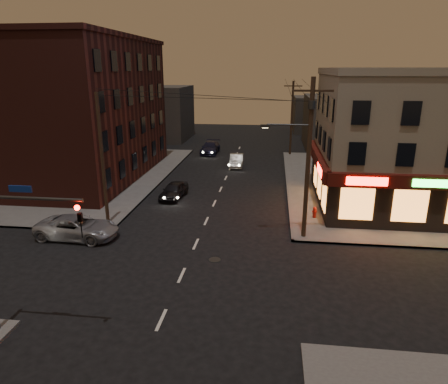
% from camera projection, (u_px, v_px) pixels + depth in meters
% --- Properties ---
extents(ground, '(120.00, 120.00, 0.00)m').
position_uv_depth(ground, '(182.00, 275.00, 21.36)').
color(ground, black).
rests_on(ground, ground).
extents(sidewalk_ne, '(24.00, 28.00, 0.15)m').
position_uv_depth(sidewalk_ne, '(416.00, 186.00, 37.23)').
color(sidewalk_ne, '#514F4C').
rests_on(sidewalk_ne, ground).
extents(sidewalk_nw, '(24.00, 28.00, 0.15)m').
position_uv_depth(sidewalk_nw, '(53.00, 174.00, 41.46)').
color(sidewalk_nw, '#514F4C').
rests_on(sidewalk_nw, ground).
extents(pizza_building, '(15.85, 12.85, 10.50)m').
position_uv_depth(pizza_building, '(421.00, 140.00, 30.63)').
color(pizza_building, gray).
rests_on(pizza_building, sidewalk_ne).
extents(brick_apartment, '(12.00, 20.00, 13.00)m').
position_uv_depth(brick_apartment, '(78.00, 110.00, 39.10)').
color(brick_apartment, '#461C16').
rests_on(brick_apartment, sidewalk_nw).
extents(bg_building_ne_a, '(10.00, 12.00, 7.00)m').
position_uv_depth(bg_building_ne_a, '(343.00, 122.00, 54.69)').
color(bg_building_ne_a, '#3F3D3A').
rests_on(bg_building_ne_a, ground).
extents(bg_building_nw, '(9.00, 10.00, 8.00)m').
position_uv_depth(bg_building_nw, '(159.00, 113.00, 61.51)').
color(bg_building_nw, '#3F3D3A').
rests_on(bg_building_nw, ground).
extents(bg_building_ne_b, '(8.00, 8.00, 6.00)m').
position_uv_depth(bg_building_ne_b, '(317.00, 115.00, 68.34)').
color(bg_building_ne_b, '#3F3D3A').
rests_on(bg_building_ne_b, ground).
extents(utility_pole_main, '(4.20, 0.44, 10.00)m').
position_uv_depth(utility_pole_main, '(307.00, 151.00, 24.37)').
color(utility_pole_main, '#382619').
rests_on(utility_pole_main, sidewalk_ne).
extents(utility_pole_far, '(0.26, 0.26, 9.00)m').
position_uv_depth(utility_pole_far, '(292.00, 118.00, 49.51)').
color(utility_pole_far, '#382619').
rests_on(utility_pole_far, sidewalk_ne).
extents(utility_pole_west, '(0.24, 0.24, 9.00)m').
position_uv_depth(utility_pole_west, '(102.00, 160.00, 26.94)').
color(utility_pole_west, '#382619').
rests_on(utility_pole_west, sidewalk_nw).
extents(traffic_signal, '(4.49, 0.32, 6.47)m').
position_uv_depth(traffic_signal, '(6.00, 242.00, 15.47)').
color(traffic_signal, '#333538').
rests_on(traffic_signal, ground).
extents(suv_cross, '(5.42, 2.71, 1.47)m').
position_uv_depth(suv_cross, '(77.00, 227.00, 25.85)').
color(suv_cross, gray).
rests_on(suv_cross, ground).
extents(sedan_near, '(2.06, 4.12, 1.35)m').
position_uv_depth(sedan_near, '(174.00, 190.00, 33.92)').
color(sedan_near, black).
rests_on(sedan_near, ground).
extents(sedan_mid, '(1.64, 4.25, 1.38)m').
position_uv_depth(sedan_mid, '(237.00, 160.00, 44.85)').
color(sedan_mid, slate).
rests_on(sedan_mid, ground).
extents(sedan_far, '(2.15, 5.16, 1.49)m').
position_uv_depth(sedan_far, '(210.00, 148.00, 51.73)').
color(sedan_far, black).
rests_on(sedan_far, ground).
extents(fire_hydrant, '(0.36, 0.36, 0.82)m').
position_uv_depth(fire_hydrant, '(315.00, 212.00, 29.09)').
color(fire_hydrant, maroon).
rests_on(fire_hydrant, sidewalk_ne).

